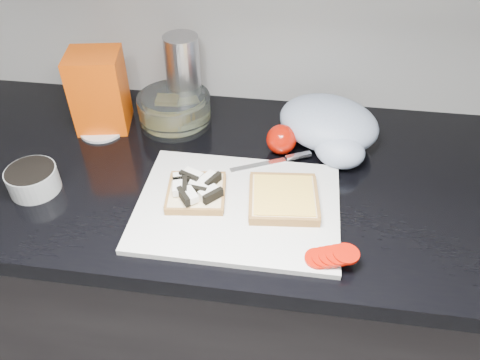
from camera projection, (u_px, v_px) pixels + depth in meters
The scene contains 14 objects.
base_cabinet at pixel (206, 291), 1.35m from camera, with size 3.50×0.60×0.86m, color black.
countertop at pixel (196, 172), 1.05m from camera, with size 3.50×0.64×0.04m, color black.
cutting_board at pixel (238, 206), 0.93m from camera, with size 0.40×0.30×0.01m, color silver.
bread_left at pixel (196, 191), 0.94m from camera, with size 0.13×0.13×0.04m.
bread_right at pixel (283, 198), 0.93m from camera, with size 0.15×0.15×0.02m.
tomato_slices at pixel (332, 256), 0.82m from camera, with size 0.10×0.06×0.02m.
knife at pixel (282, 160), 1.03m from camera, with size 0.18×0.09×0.01m.
seed_tub at pixel (33, 179), 0.96m from camera, with size 0.10×0.10×0.05m.
tub_lid at pixel (102, 130), 1.14m from camera, with size 0.11×0.11×0.01m, color silver.
glass_bowl at pixel (175, 110), 1.15m from camera, with size 0.18×0.18×0.07m.
bread_bag at pixel (99, 91), 1.10m from camera, with size 0.12×0.11×0.19m, color #DA4603.
steel_canister at pixel (184, 76), 1.15m from camera, with size 0.08×0.08×0.20m, color #A9A9AD.
grocery_bag at pixel (330, 127), 1.07m from camera, with size 0.29×0.28×0.10m.
whole_tomatoes at pixel (281, 140), 1.06m from camera, with size 0.07×0.07×0.07m.
Camera 1 is at (0.21, 0.41, 1.56)m, focal length 35.00 mm.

